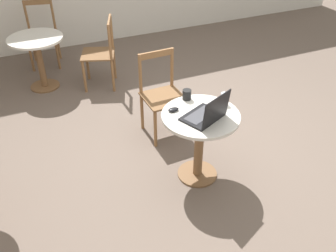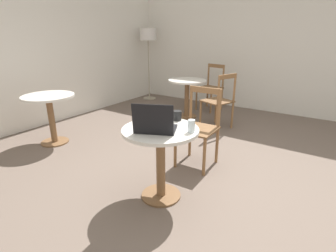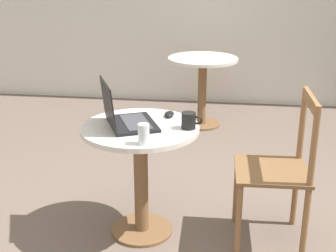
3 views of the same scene
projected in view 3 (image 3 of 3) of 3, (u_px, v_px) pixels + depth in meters
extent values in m
cylinder|color=brown|center=(142.00, 229.00, 3.00)|extent=(0.39, 0.39, 0.02)
cylinder|color=brown|center=(141.00, 181.00, 2.88)|extent=(0.09, 0.09, 0.67)
cylinder|color=silver|center=(140.00, 128.00, 2.77)|extent=(0.71, 0.71, 0.03)
cylinder|color=brown|center=(201.00, 124.00, 4.92)|extent=(0.39, 0.39, 0.02)
cylinder|color=brown|center=(202.00, 92.00, 4.80)|extent=(0.09, 0.09, 0.67)
cylinder|color=silver|center=(203.00, 59.00, 4.69)|extent=(0.71, 0.71, 0.03)
cylinder|color=brown|center=(238.00, 220.00, 2.69)|extent=(0.04, 0.04, 0.45)
cylinder|color=brown|center=(236.00, 190.00, 3.04)|extent=(0.04, 0.04, 0.45)
cylinder|color=brown|center=(305.00, 224.00, 2.65)|extent=(0.04, 0.04, 0.45)
cylinder|color=brown|center=(295.00, 193.00, 3.01)|extent=(0.04, 0.04, 0.45)
cube|color=brown|center=(271.00, 170.00, 2.77)|extent=(0.44, 0.44, 0.02)
cylinder|color=brown|center=(314.00, 146.00, 2.49)|extent=(0.04, 0.04, 0.46)
cylinder|color=brown|center=(302.00, 123.00, 2.85)|extent=(0.04, 0.04, 0.46)
cube|color=brown|center=(311.00, 102.00, 2.60)|extent=(0.04, 0.41, 0.07)
cube|color=black|center=(133.00, 124.00, 2.77)|extent=(0.38, 0.43, 0.02)
cube|color=#38383D|center=(136.00, 122.00, 2.78)|extent=(0.25, 0.33, 0.00)
cube|color=black|center=(108.00, 104.00, 2.69)|extent=(0.18, 0.33, 0.26)
cube|color=#9EB2C6|center=(109.00, 103.00, 2.69)|extent=(0.16, 0.30, 0.23)
ellipsoid|color=black|center=(169.00, 114.00, 2.92)|extent=(0.06, 0.10, 0.03)
cylinder|color=black|center=(189.00, 121.00, 2.71)|extent=(0.08, 0.08, 0.10)
torus|color=black|center=(198.00, 120.00, 2.70)|extent=(0.05, 0.01, 0.05)
cylinder|color=silver|center=(144.00, 134.00, 2.47)|extent=(0.06, 0.06, 0.11)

